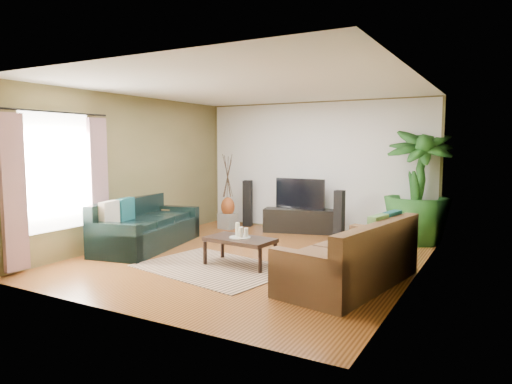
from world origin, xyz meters
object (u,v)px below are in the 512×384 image
Objects in this scene: sofa_left at (148,223)px; side_table at (178,221)px; pedestal at (228,221)px; coffee_table at (240,251)px; vase at (228,207)px; television at (300,194)px; potted_plant at (418,186)px; speaker_right at (339,215)px; speaker_left at (248,203)px; tv_stand at (299,221)px; sofa_right at (349,252)px.

sofa_left is 4.17× the size of side_table.
pedestal is at bearing -18.22° from sofa_left.
coffee_table is 2.47× the size of vase.
coffee_table is 0.96× the size of television.
coffee_table reaches higher than pedestal.
potted_plant reaches higher than television.
potted_plant is (1.37, 0.33, 0.59)m from speaker_right.
speaker_left is (0.50, 2.67, 0.08)m from sofa_left.
coffee_table is at bearing -100.70° from tv_stand.
side_table is (-0.53, -1.03, 0.11)m from pedestal.
potted_plant reaches higher than coffee_table.
coffee_table is (-1.73, 0.12, -0.21)m from sofa_right.
speaker_left is 0.48× the size of potted_plant.
speaker_right is (-1.06, 2.72, 0.04)m from sofa_right.
sofa_right is 2.04× the size of television.
pedestal is at bearing 62.77° from side_table.
vase is (-0.23, -0.46, -0.04)m from speaker_left.
vase is (-3.83, -0.46, -0.59)m from potted_plant.
speaker_left is 1.70m from side_table.
sofa_right is at bearing -36.33° from vase.
speaker_left reaches higher than speaker_right.
side_table is at bearing 1.32° from sofa_left.
speaker_right reaches higher than pedestal.
television is 2.55m from side_table.
potted_plant is at bearing 6.88° from vase.
speaker_left is 2.26m from speaker_right.
speaker_left is at bearing 63.77° from vase.
speaker_left is 3.14× the size of pedestal.
speaker_right reaches higher than sofa_left.
tv_stand is at bearing -135.50° from sofa_right.
sofa_left is 2.09× the size of television.
vase reaches higher than coffee_table.
sofa_right is at bearing -56.03° from television.
side_table is at bearing -161.07° from potted_plant.
sofa_right is 3.58m from television.
television is 2.57× the size of vase.
sofa_left is at bearing 178.00° from coffee_table.
television is 1.14× the size of speaker_right.
sofa_left is at bearing -136.04° from speaker_right.
television reaches higher than coffee_table.
tv_stand is 3.51× the size of vase.
speaker_left is (-1.57, 2.93, 0.30)m from coffee_table.
sofa_left is 2.17× the size of coffee_table.
sofa_right is 4.35m from side_table.
speaker_right is 2.48m from pedestal.
pedestal is at bearing -166.65° from television.
coffee_table is at bearing -124.76° from potted_plant.
television is 1.61m from vase.
potted_plant is at bearing -68.14° from sofa_left.
speaker_right is 0.44× the size of potted_plant.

